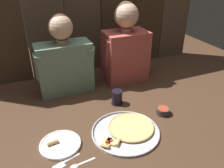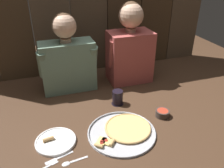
{
  "view_description": "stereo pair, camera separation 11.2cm",
  "coord_description": "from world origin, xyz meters",
  "views": [
    {
      "loc": [
        -0.54,
        -1.14,
        0.92
      ],
      "look_at": [
        -0.01,
        0.1,
        0.18
      ],
      "focal_mm": 36.91,
      "sensor_mm": 36.0,
      "label": 1
    },
    {
      "loc": [
        -0.43,
        -1.18,
        0.92
      ],
      "look_at": [
        -0.01,
        0.1,
        0.18
      ],
      "focal_mm": 36.91,
      "sensor_mm": 36.0,
      "label": 2
    }
  ],
  "objects": [
    {
      "name": "table_knife",
      "position": [
        -0.43,
        -0.27,
        0.0
      ],
      "size": [
        0.15,
        0.06,
        0.01
      ],
      "color": "silver",
      "rests_on": "ground"
    },
    {
      "name": "diner_left",
      "position": [
        -0.25,
        0.45,
        0.27
      ],
      "size": [
        0.44,
        0.2,
        0.59
      ],
      "color": "slate",
      "rests_on": "ground"
    },
    {
      "name": "pizza_tray",
      "position": [
        -0.03,
        -0.18,
        0.01
      ],
      "size": [
        0.41,
        0.41,
        0.03
      ],
      "color": "#B2B2B7",
      "rests_on": "ground"
    },
    {
      "name": "drinking_glass",
      "position": [
        0.03,
        0.12,
        0.05
      ],
      "size": [
        0.09,
        0.09,
        0.1
      ],
      "color": "black",
      "rests_on": "ground"
    },
    {
      "name": "table_spoon",
      "position": [
        -0.38,
        -0.32,
        0.0
      ],
      "size": [
        0.14,
        0.04,
        0.01
      ],
      "color": "silver",
      "rests_on": "ground"
    },
    {
      "name": "dinner_plate",
      "position": [
        -0.43,
        -0.14,
        0.01
      ],
      "size": [
        0.23,
        0.23,
        0.03
      ],
      "color": "white",
      "rests_on": "ground"
    },
    {
      "name": "dipping_bowl",
      "position": [
        0.27,
        -0.11,
        0.02
      ],
      "size": [
        0.09,
        0.09,
        0.04
      ],
      "color": "#3D332D",
      "rests_on": "ground"
    },
    {
      "name": "ground_plane",
      "position": [
        0.0,
        0.0,
        0.0
      ],
      "size": [
        3.2,
        3.2,
        0.0
      ],
      "primitive_type": "plane",
      "color": "#422B1C"
    },
    {
      "name": "diner_right",
      "position": [
        0.25,
        0.45,
        0.3
      ],
      "size": [
        0.38,
        0.23,
        0.64
      ],
      "color": "#AD4C47",
      "rests_on": "ground"
    }
  ]
}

